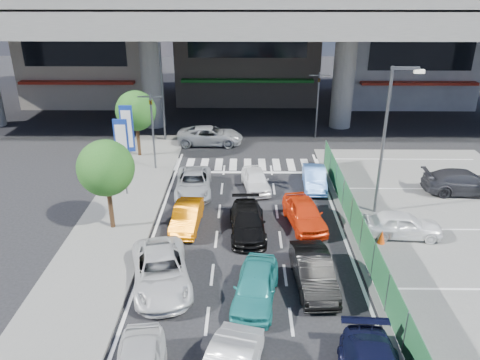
{
  "coord_description": "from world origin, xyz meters",
  "views": [
    {
      "loc": [
        -0.19,
        -17.08,
        12.07
      ],
      "look_at": [
        -0.45,
        6.35,
        1.76
      ],
      "focal_mm": 35.0,
      "sensor_mm": 36.0,
      "label": 1
    }
  ],
  "objects_px": {
    "hatch_black_mid_right": "(313,272)",
    "wagon_silver_front_left": "(193,183)",
    "street_lamp_right": "(388,130)",
    "sedan_black_mid": "(248,222)",
    "tree_near": "(106,168)",
    "parked_sedan_dgrey": "(464,182)",
    "taxi_orange_right": "(304,213)",
    "tree_far": "(136,111)",
    "sedan_white_mid_left": "(161,271)",
    "traffic_light_left": "(151,113)",
    "taxi_orange_left": "(187,217)",
    "kei_truck_front_right": "(314,178)",
    "crossing_wagon_silver": "(210,136)",
    "signboard_far": "(127,131)",
    "taxi_teal_mid": "(256,286)",
    "signboard_near": "(122,147)",
    "traffic_cone": "(382,237)",
    "street_lamp_left": "(164,81)",
    "sedan_white_front_mid": "(256,180)",
    "parked_sedan_white": "(402,224)",
    "traffic_light_right": "(318,89)"
  },
  "relations": [
    {
      "from": "hatch_black_mid_right",
      "to": "taxi_orange_right",
      "type": "distance_m",
      "value": 5.24
    },
    {
      "from": "wagon_silver_front_left",
      "to": "taxi_orange_left",
      "type": "bearing_deg",
      "value": -92.74
    },
    {
      "from": "signboard_near",
      "to": "kei_truck_front_right",
      "type": "height_order",
      "value": "signboard_near"
    },
    {
      "from": "traffic_light_right",
      "to": "signboard_near",
      "type": "distance_m",
      "value": 16.83
    },
    {
      "from": "signboard_far",
      "to": "taxi_orange_left",
      "type": "distance_m",
      "value": 8.44
    },
    {
      "from": "parked_sedan_white",
      "to": "wagon_silver_front_left",
      "type": "bearing_deg",
      "value": 69.38
    },
    {
      "from": "taxi_teal_mid",
      "to": "crossing_wagon_silver",
      "type": "relative_size",
      "value": 0.81
    },
    {
      "from": "street_lamp_right",
      "to": "sedan_black_mid",
      "type": "distance_m",
      "value": 8.64
    },
    {
      "from": "taxi_orange_left",
      "to": "street_lamp_left",
      "type": "bearing_deg",
      "value": 105.92
    },
    {
      "from": "tree_far",
      "to": "sedan_white_mid_left",
      "type": "relative_size",
      "value": 0.97
    },
    {
      "from": "signboard_far",
      "to": "sedan_black_mid",
      "type": "bearing_deg",
      "value": -44.13
    },
    {
      "from": "hatch_black_mid_right",
      "to": "sedan_black_mid",
      "type": "distance_m",
      "value": 5.16
    },
    {
      "from": "tree_near",
      "to": "parked_sedan_dgrey",
      "type": "bearing_deg",
      "value": 12.57
    },
    {
      "from": "tree_near",
      "to": "sedan_black_mid",
      "type": "bearing_deg",
      "value": -2.79
    },
    {
      "from": "sedan_white_mid_left",
      "to": "parked_sedan_dgrey",
      "type": "bearing_deg",
      "value": 15.61
    },
    {
      "from": "parked_sedan_dgrey",
      "to": "taxi_orange_right",
      "type": "bearing_deg",
      "value": 115.02
    },
    {
      "from": "traffic_cone",
      "to": "parked_sedan_dgrey",
      "type": "bearing_deg",
      "value": 42.14
    },
    {
      "from": "taxi_orange_right",
      "to": "signboard_far",
      "type": "bearing_deg",
      "value": 138.4
    },
    {
      "from": "sedan_white_front_mid",
      "to": "parked_sedan_white",
      "type": "relative_size",
      "value": 0.94
    },
    {
      "from": "sedan_white_mid_left",
      "to": "sedan_white_front_mid",
      "type": "height_order",
      "value": "sedan_white_mid_left"
    },
    {
      "from": "hatch_black_mid_right",
      "to": "wagon_silver_front_left",
      "type": "xyz_separation_m",
      "value": [
        -5.97,
        9.12,
        -0.06
      ]
    },
    {
      "from": "taxi_orange_left",
      "to": "traffic_cone",
      "type": "bearing_deg",
      "value": -6.32
    },
    {
      "from": "crossing_wagon_silver",
      "to": "tree_near",
      "type": "bearing_deg",
      "value": 162.78
    },
    {
      "from": "signboard_far",
      "to": "crossing_wagon_silver",
      "type": "relative_size",
      "value": 0.94
    },
    {
      "from": "traffic_light_left",
      "to": "taxi_orange_left",
      "type": "relative_size",
      "value": 1.4
    },
    {
      "from": "wagon_silver_front_left",
      "to": "street_lamp_left",
      "type": "bearing_deg",
      "value": 103.75
    },
    {
      "from": "street_lamp_right",
      "to": "street_lamp_left",
      "type": "bearing_deg",
      "value": 138.37
    },
    {
      "from": "taxi_orange_left",
      "to": "kei_truck_front_right",
      "type": "bearing_deg",
      "value": 37.77
    },
    {
      "from": "signboard_near",
      "to": "tree_near",
      "type": "bearing_deg",
      "value": -87.13
    },
    {
      "from": "street_lamp_right",
      "to": "sedan_white_front_mid",
      "type": "xyz_separation_m",
      "value": [
        -6.7,
        3.0,
        -4.16
      ]
    },
    {
      "from": "taxi_teal_mid",
      "to": "sedan_black_mid",
      "type": "height_order",
      "value": "taxi_teal_mid"
    },
    {
      "from": "signboard_far",
      "to": "wagon_silver_front_left",
      "type": "xyz_separation_m",
      "value": [
        4.33,
        -2.59,
        -2.43
      ]
    },
    {
      "from": "sedan_white_mid_left",
      "to": "taxi_teal_mid",
      "type": "relative_size",
      "value": 1.23
    },
    {
      "from": "taxi_teal_mid",
      "to": "taxi_orange_right",
      "type": "distance_m",
      "value": 6.8
    },
    {
      "from": "tree_far",
      "to": "taxi_orange_right",
      "type": "xyz_separation_m",
      "value": [
        10.73,
        -9.98,
        -2.7
      ]
    },
    {
      "from": "street_lamp_right",
      "to": "taxi_orange_left",
      "type": "distance_m",
      "value": 11.3
    },
    {
      "from": "sedan_black_mid",
      "to": "kei_truck_front_right",
      "type": "relative_size",
      "value": 1.16
    },
    {
      "from": "signboard_near",
      "to": "traffic_cone",
      "type": "bearing_deg",
      "value": -21.4
    },
    {
      "from": "tree_far",
      "to": "taxi_orange_left",
      "type": "xyz_separation_m",
      "value": [
        4.62,
        -10.27,
        -2.78
      ]
    },
    {
      "from": "street_lamp_right",
      "to": "street_lamp_left",
      "type": "relative_size",
      "value": 1.0
    },
    {
      "from": "sedan_black_mid",
      "to": "street_lamp_right",
      "type": "bearing_deg",
      "value": 15.19
    },
    {
      "from": "traffic_light_left",
      "to": "tree_near",
      "type": "relative_size",
      "value": 1.08
    },
    {
      "from": "street_lamp_right",
      "to": "kei_truck_front_right",
      "type": "height_order",
      "value": "street_lamp_right"
    },
    {
      "from": "traffic_cone",
      "to": "signboard_far",
      "type": "bearing_deg",
      "value": 149.3
    },
    {
      "from": "street_lamp_right",
      "to": "wagon_silver_front_left",
      "type": "bearing_deg",
      "value": 167.02
    },
    {
      "from": "tree_near",
      "to": "street_lamp_right",
      "type": "bearing_deg",
      "value": 8.03
    },
    {
      "from": "traffic_light_right",
      "to": "tree_near",
      "type": "distance_m",
      "value": 19.53
    },
    {
      "from": "signboard_near",
      "to": "signboard_far",
      "type": "bearing_deg",
      "value": 97.59
    },
    {
      "from": "kei_truck_front_right",
      "to": "crossing_wagon_silver",
      "type": "relative_size",
      "value": 0.74
    },
    {
      "from": "taxi_orange_left",
      "to": "sedan_white_front_mid",
      "type": "distance_m",
      "value": 6.01
    }
  ]
}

